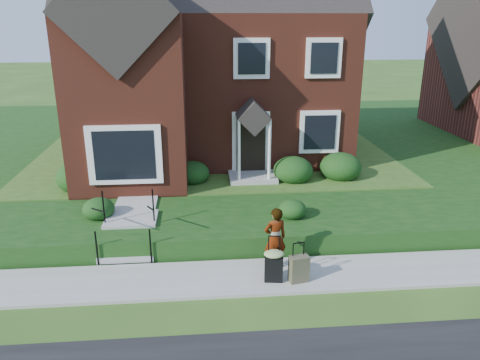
{
  "coord_description": "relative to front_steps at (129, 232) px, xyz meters",
  "views": [
    {
      "loc": [
        -0.56,
        -9.66,
        5.84
      ],
      "look_at": [
        0.47,
        2.0,
        1.79
      ],
      "focal_mm": 35.0,
      "sensor_mm": 36.0,
      "label": 1
    }
  ],
  "objects": [
    {
      "name": "terrace",
      "position": [
        6.5,
        9.06,
        -0.17
      ],
      "size": [
        44.0,
        20.0,
        0.6
      ],
      "primitive_type": "cube",
      "color": "#113A10",
      "rests_on": "ground"
    },
    {
      "name": "suitcase_olive",
      "position": [
        4.12,
        -2.19,
        -0.07
      ],
      "size": [
        0.48,
        0.33,
        0.96
      ],
      "rotation": [
        0.0,
        0.0,
        0.21
      ],
      "color": "#4D4A33",
      "rests_on": "sidewalk"
    },
    {
      "name": "walkway",
      "position": [
        0.0,
        3.16,
        0.16
      ],
      "size": [
        1.2,
        6.0,
        0.06
      ],
      "primitive_type": "cube",
      "color": "#9E9B93",
      "rests_on": "terrace"
    },
    {
      "name": "front_steps",
      "position": [
        0.0,
        0.0,
        0.0
      ],
      "size": [
        1.4,
        2.02,
        1.5
      ],
      "color": "#9E9B93",
      "rests_on": "ground"
    },
    {
      "name": "sidewalk",
      "position": [
        2.5,
        -1.84,
        -0.43
      ],
      "size": [
        60.0,
        1.6,
        0.08
      ],
      "primitive_type": "cube",
      "color": "#9E9B93",
      "rests_on": "ground"
    },
    {
      "name": "suitcase_black",
      "position": [
        3.55,
        -2.11,
        0.04
      ],
      "size": [
        0.51,
        0.44,
        1.12
      ],
      "rotation": [
        0.0,
        0.0,
        -0.13
      ],
      "color": "black",
      "rests_on": "sidewalk"
    },
    {
      "name": "woman",
      "position": [
        3.67,
        -1.5,
        0.38
      ],
      "size": [
        0.64,
        0.5,
        1.56
      ],
      "primitive_type": "imported",
      "rotation": [
        0.0,
        0.0,
        3.38
      ],
      "color": "#999999",
      "rests_on": "sidewalk"
    },
    {
      "name": "main_house",
      "position": [
        2.29,
        7.76,
        4.79
      ],
      "size": [
        10.4,
        10.2,
        9.4
      ],
      "color": "maroon",
      "rests_on": "terrace"
    },
    {
      "name": "ground",
      "position": [
        2.5,
        -1.84,
        -0.47
      ],
      "size": [
        120.0,
        120.0,
        0.0
      ],
      "primitive_type": "plane",
      "color": "#2D5119",
      "rests_on": "ground"
    },
    {
      "name": "foundation_shrubs",
      "position": [
        2.44,
        3.07,
        0.6
      ],
      "size": [
        10.14,
        4.27,
        1.09
      ],
      "color": "#11350F",
      "rests_on": "terrace"
    }
  ]
}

